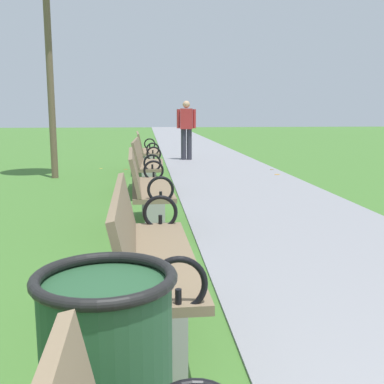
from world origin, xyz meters
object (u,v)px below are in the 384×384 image
park_bench_2 (149,256)px  pedestrian_walking (186,127)px  park_bench_5 (146,151)px  park_bench_4 (146,164)px  park_bench_3 (147,188)px

park_bench_2 → pedestrian_walking: size_ratio=0.99×
park_bench_2 → park_bench_5: same height
park_bench_5 → park_bench_2: bearing=-90.0°
park_bench_4 → pedestrian_walking: pedestrian_walking is taller
park_bench_2 → park_bench_4: 5.00m
park_bench_2 → pedestrian_walking: pedestrian_walking is taller
park_bench_2 → park_bench_5: bearing=90.0°
park_bench_2 → park_bench_4: size_ratio=1.00×
park_bench_4 → park_bench_5: (-0.00, 2.61, 0.00)m
park_bench_3 → park_bench_5: size_ratio=1.00×
park_bench_2 → park_bench_5: 7.61m
park_bench_3 → park_bench_5: same height
park_bench_2 → park_bench_4: bearing=90.0°
park_bench_3 → pedestrian_walking: 7.72m
park_bench_2 → park_bench_3: (0.00, 2.58, 0.00)m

